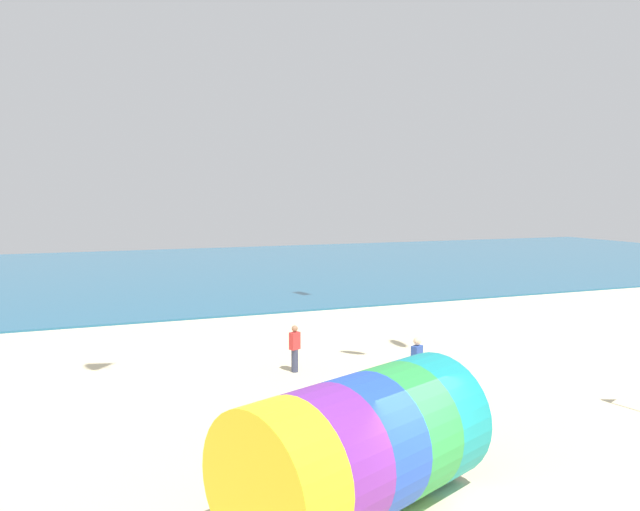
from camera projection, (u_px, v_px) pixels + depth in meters
The scene contains 5 objects.
sea at pixel (160, 272), 49.54m from camera, with size 120.00×40.00×0.10m, color #236084.
giant_inflatable_tube at pixel (359, 446), 11.93m from camera, with size 5.89×4.55×2.70m.
kite_handler at pixel (444, 411), 15.14m from camera, with size 0.29×0.40×1.75m.
bystander_near_water at pixel (417, 365), 19.24m from camera, with size 0.42×0.35×1.77m.
bystander_mid_beach at pixel (295, 348), 21.61m from camera, with size 0.42×0.36×1.64m.
Camera 1 is at (-6.08, -9.27, 6.15)m, focal length 35.00 mm.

